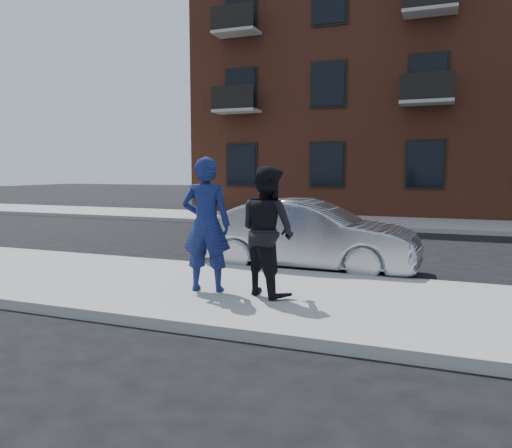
% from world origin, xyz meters
% --- Properties ---
extents(ground, '(100.00, 100.00, 0.00)m').
position_xyz_m(ground, '(0.00, 0.00, 0.00)').
color(ground, black).
rests_on(ground, ground).
extents(near_sidewalk, '(50.00, 3.50, 0.15)m').
position_xyz_m(near_sidewalk, '(0.00, -0.25, 0.07)').
color(near_sidewalk, gray).
rests_on(near_sidewalk, ground).
extents(near_curb, '(50.00, 0.10, 0.15)m').
position_xyz_m(near_curb, '(0.00, 1.55, 0.07)').
color(near_curb, '#999691').
rests_on(near_curb, ground).
extents(far_sidewalk, '(50.00, 3.50, 0.15)m').
position_xyz_m(far_sidewalk, '(0.00, 11.25, 0.07)').
color(far_sidewalk, gray).
rests_on(far_sidewalk, ground).
extents(far_curb, '(50.00, 0.10, 0.15)m').
position_xyz_m(far_curb, '(0.00, 9.45, 0.07)').
color(far_curb, '#999691').
rests_on(far_curb, ground).
extents(apartment_building, '(24.30, 10.30, 12.30)m').
position_xyz_m(apartment_building, '(2.00, 18.00, 6.16)').
color(apartment_building, brown).
rests_on(apartment_building, ground).
extents(silver_sedan, '(4.29, 1.59, 1.40)m').
position_xyz_m(silver_sedan, '(-1.54, 2.30, 0.70)').
color(silver_sedan, '#999BA3').
rests_on(silver_sedan, ground).
extents(man_hoodie, '(0.83, 0.64, 2.04)m').
position_xyz_m(man_hoodie, '(-2.38, -0.47, 1.17)').
color(man_hoodie, navy).
rests_on(man_hoodie, near_sidewalk).
extents(man_peacoat, '(1.16, 1.08, 1.90)m').
position_xyz_m(man_peacoat, '(-1.43, -0.35, 1.10)').
color(man_peacoat, black).
rests_on(man_peacoat, near_sidewalk).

